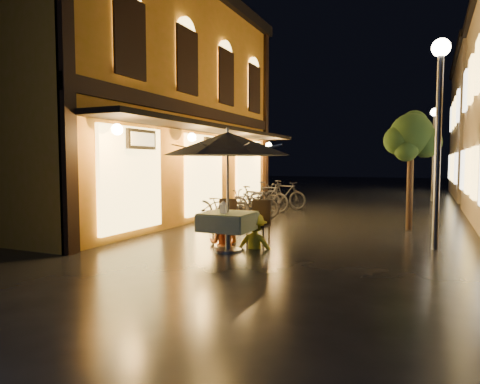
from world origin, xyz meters
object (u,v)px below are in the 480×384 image
at_px(streetlamp_near, 439,105).
at_px(person_yellow, 255,215).
at_px(person_orange, 224,213).
at_px(cafe_table, 228,222).
at_px(bicycle_0, 222,206).
at_px(table_lantern, 223,206).
at_px(patio_umbrella, 228,144).

distance_m(streetlamp_near, person_yellow, 4.29).
height_order(person_orange, person_yellow, person_yellow).
bearing_deg(person_yellow, cafe_table, 49.71).
bearing_deg(bicycle_0, streetlamp_near, -110.99).
relative_size(table_lantern, person_orange, 0.18).
height_order(streetlamp_near, bicycle_0, streetlamp_near).
xyz_separation_m(table_lantern, person_yellow, (0.39, 0.71, -0.23)).
relative_size(cafe_table, table_lantern, 3.96).
distance_m(person_orange, bicycle_0, 3.53).
bearing_deg(patio_umbrella, streetlamp_near, 25.81).
bearing_deg(cafe_table, table_lantern, -90.00).
relative_size(person_orange, bicycle_0, 0.74).
relative_size(cafe_table, person_orange, 0.72).
bearing_deg(bicycle_0, person_yellow, -146.78).
bearing_deg(table_lantern, patio_umbrella, 90.00).
bearing_deg(streetlamp_near, table_lantern, -151.79).
relative_size(patio_umbrella, bicycle_0, 1.37).
xyz_separation_m(streetlamp_near, table_lantern, (-3.81, -2.04, -2.00)).
height_order(patio_umbrella, person_orange, patio_umbrella).
height_order(cafe_table, person_yellow, person_yellow).
relative_size(table_lantern, bicycle_0, 0.13).
xyz_separation_m(person_orange, bicycle_0, (-1.60, 3.14, -0.20)).
height_order(streetlamp_near, person_orange, streetlamp_near).
height_order(patio_umbrella, table_lantern, patio_umbrella).
height_order(table_lantern, person_yellow, person_yellow).
distance_m(patio_umbrella, bicycle_0, 4.49).
xyz_separation_m(cafe_table, patio_umbrella, (0.00, -0.00, 1.56)).
bearing_deg(bicycle_0, patio_umbrella, -155.27).
xyz_separation_m(patio_umbrella, table_lantern, (-0.00, -0.20, -1.23)).
relative_size(streetlamp_near, cafe_table, 4.27).
relative_size(table_lantern, person_yellow, 0.18).
distance_m(streetlamp_near, patio_umbrella, 4.30).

